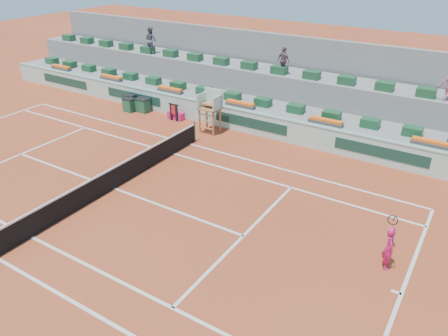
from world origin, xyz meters
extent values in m
plane|color=maroon|center=(0.00, 0.00, 0.00)|extent=(90.00, 90.00, 0.00)
cube|color=gray|center=(0.00, 10.70, 0.60)|extent=(36.00, 4.00, 1.20)
cube|color=gray|center=(0.00, 12.30, 1.30)|extent=(36.00, 2.40, 2.60)
cube|color=gray|center=(0.00, 13.90, 2.20)|extent=(36.00, 0.40, 4.40)
cube|color=#DD1C67|center=(-2.83, 7.98, 0.22)|extent=(0.99, 0.44, 0.44)
imported|color=#545361|center=(-7.74, 11.79, 3.48)|extent=(0.97, 0.82, 1.76)
imported|color=#6A4656|center=(2.21, 11.76, 3.37)|extent=(0.98, 0.69, 1.55)
cube|color=silver|center=(11.88, 0.00, 0.01)|extent=(0.12, 10.97, 0.01)
cube|color=silver|center=(0.00, 5.49, 0.01)|extent=(23.77, 0.12, 0.01)
cube|color=silver|center=(0.00, -4.12, 0.01)|extent=(23.77, 0.12, 0.01)
cube|color=silver|center=(0.00, 4.12, 0.01)|extent=(23.77, 0.12, 0.01)
cube|color=silver|center=(-6.40, 0.00, 0.01)|extent=(0.12, 8.23, 0.01)
cube|color=silver|center=(6.40, 0.00, 0.01)|extent=(0.12, 8.23, 0.01)
cube|color=silver|center=(0.00, 0.00, 0.01)|extent=(12.80, 0.12, 0.01)
cube|color=silver|center=(11.73, 0.00, 0.01)|extent=(0.30, 0.12, 0.01)
cube|color=black|center=(0.00, 0.00, 0.46)|extent=(0.03, 11.87, 0.92)
cube|color=silver|center=(0.00, 0.00, 0.95)|extent=(0.06, 11.87, 0.07)
cylinder|color=#1E4635|center=(0.00, 5.94, 0.55)|extent=(0.10, 0.10, 1.10)
cube|color=#AAD6C4|center=(0.00, 8.50, 0.60)|extent=(36.00, 0.30, 1.20)
cube|color=gray|center=(0.00, 8.50, 1.23)|extent=(36.00, 0.34, 0.06)
cube|color=#153B2F|center=(-13.00, 8.34, 0.65)|extent=(4.40, 0.02, 0.56)
cube|color=#153B2F|center=(-6.50, 8.34, 0.65)|extent=(4.40, 0.02, 0.56)
cube|color=#153B2F|center=(2.00, 8.34, 0.65)|extent=(4.40, 0.02, 0.56)
cube|color=#153B2F|center=(9.00, 8.34, 0.65)|extent=(4.40, 0.02, 0.56)
cube|color=#925F37|center=(-0.45, 7.05, 0.68)|extent=(0.08, 0.08, 1.35)
cube|color=#925F37|center=(0.45, 7.05, 0.68)|extent=(0.08, 0.08, 1.35)
cube|color=#925F37|center=(-0.45, 7.75, 0.68)|extent=(0.08, 0.08, 1.35)
cube|color=#925F37|center=(0.45, 7.75, 0.68)|extent=(0.08, 0.08, 1.35)
cube|color=#925F37|center=(0.00, 7.40, 1.39)|extent=(1.10, 0.90, 0.08)
cube|color=#AAD6C4|center=(0.00, 7.78, 1.90)|extent=(1.10, 0.08, 1.00)
cube|color=#AAD6C4|center=(-0.52, 7.40, 1.75)|extent=(0.06, 0.90, 0.80)
cube|color=#AAD6C4|center=(0.52, 7.40, 1.75)|extent=(0.06, 0.90, 0.80)
cube|color=#925F37|center=(0.00, 7.50, 1.63)|extent=(0.80, 0.60, 0.08)
cube|color=#925F37|center=(0.00, 7.05, 0.35)|extent=(0.90, 0.08, 0.06)
cube|color=#925F37|center=(0.00, 7.05, 0.75)|extent=(0.90, 0.08, 0.06)
cube|color=#925F37|center=(0.00, 7.05, 1.10)|extent=(0.90, 0.08, 0.06)
cube|color=#184A29|center=(-16.00, 9.80, 1.42)|extent=(0.90, 0.60, 0.44)
cube|color=#184A29|center=(-14.00, 9.80, 1.42)|extent=(0.90, 0.60, 0.44)
cube|color=#184A29|center=(-12.00, 9.80, 1.42)|extent=(0.90, 0.60, 0.44)
cube|color=#184A29|center=(-10.00, 9.80, 1.42)|extent=(0.90, 0.60, 0.44)
cube|color=#184A29|center=(-8.00, 9.80, 1.42)|extent=(0.90, 0.60, 0.44)
cube|color=#184A29|center=(-6.00, 9.80, 1.42)|extent=(0.90, 0.60, 0.44)
cube|color=#184A29|center=(-4.00, 9.80, 1.42)|extent=(0.90, 0.60, 0.44)
cube|color=#184A29|center=(-2.00, 9.80, 1.42)|extent=(0.90, 0.60, 0.44)
cube|color=#184A29|center=(0.00, 9.80, 1.42)|extent=(0.90, 0.60, 0.44)
cube|color=#184A29|center=(2.00, 9.80, 1.42)|extent=(0.90, 0.60, 0.44)
cube|color=#184A29|center=(4.00, 9.80, 1.42)|extent=(0.90, 0.60, 0.44)
cube|color=#184A29|center=(6.00, 9.80, 1.42)|extent=(0.90, 0.60, 0.44)
cube|color=#184A29|center=(8.00, 9.80, 1.42)|extent=(0.90, 0.60, 0.44)
cube|color=#184A29|center=(10.00, 9.80, 1.42)|extent=(0.90, 0.60, 0.44)
cube|color=#184A29|center=(-16.00, 11.70, 2.82)|extent=(0.90, 0.60, 0.44)
cube|color=#184A29|center=(-14.00, 11.70, 2.82)|extent=(0.90, 0.60, 0.44)
cube|color=#184A29|center=(-12.00, 11.70, 2.82)|extent=(0.90, 0.60, 0.44)
cube|color=#184A29|center=(-10.00, 11.70, 2.82)|extent=(0.90, 0.60, 0.44)
cube|color=#184A29|center=(-8.00, 11.70, 2.82)|extent=(0.90, 0.60, 0.44)
cube|color=#184A29|center=(-6.00, 11.70, 2.82)|extent=(0.90, 0.60, 0.44)
cube|color=#184A29|center=(-4.00, 11.70, 2.82)|extent=(0.90, 0.60, 0.44)
cube|color=#184A29|center=(-2.00, 11.70, 2.82)|extent=(0.90, 0.60, 0.44)
cube|color=#184A29|center=(0.00, 11.70, 2.82)|extent=(0.90, 0.60, 0.44)
cube|color=#184A29|center=(2.00, 11.70, 2.82)|extent=(0.90, 0.60, 0.44)
cube|color=#184A29|center=(4.00, 11.70, 2.82)|extent=(0.90, 0.60, 0.44)
cube|color=#184A29|center=(6.00, 11.70, 2.82)|extent=(0.90, 0.60, 0.44)
cube|color=#184A29|center=(8.00, 11.70, 2.82)|extent=(0.90, 0.60, 0.44)
cube|color=#184A29|center=(10.00, 11.70, 2.82)|extent=(0.90, 0.60, 0.44)
cube|color=#464646|center=(-14.00, 9.00, 1.28)|extent=(1.80, 0.36, 0.16)
cube|color=#F75C14|center=(-14.00, 9.00, 1.42)|extent=(1.70, 0.32, 0.12)
cube|color=#464646|center=(-9.00, 9.00, 1.28)|extent=(1.80, 0.36, 0.16)
cube|color=#F75C14|center=(-9.00, 9.00, 1.42)|extent=(1.70, 0.32, 0.12)
cube|color=#464646|center=(-4.00, 9.00, 1.28)|extent=(1.80, 0.36, 0.16)
cube|color=#F75C14|center=(-4.00, 9.00, 1.42)|extent=(1.70, 0.32, 0.12)
cube|color=#464646|center=(1.00, 9.00, 1.28)|extent=(1.80, 0.36, 0.16)
cube|color=#F75C14|center=(1.00, 9.00, 1.42)|extent=(1.70, 0.32, 0.12)
cube|color=#464646|center=(6.00, 9.00, 1.28)|extent=(1.80, 0.36, 0.16)
cube|color=#F75C14|center=(6.00, 9.00, 1.42)|extent=(1.70, 0.32, 0.12)
cube|color=#464646|center=(11.00, 9.00, 1.28)|extent=(1.80, 0.36, 0.16)
cube|color=#F75C14|center=(11.00, 9.00, 1.42)|extent=(1.70, 0.32, 0.12)
cube|color=#1A4E33|center=(-5.38, 7.96, 0.40)|extent=(0.79, 0.67, 0.80)
cube|color=black|center=(-5.38, 7.96, 0.82)|extent=(0.83, 0.72, 0.04)
cube|color=#1A4E33|center=(-6.12, 7.51, 0.40)|extent=(0.64, 0.55, 0.80)
cube|color=black|center=(-6.12, 7.51, 0.82)|extent=(0.67, 0.58, 0.04)
cube|color=#1A4E33|center=(-6.55, 8.00, 0.40)|extent=(0.66, 0.56, 0.80)
cube|color=black|center=(-6.55, 8.00, 0.82)|extent=(0.69, 0.60, 0.04)
cube|color=black|center=(-2.98, 7.73, 0.50)|extent=(0.11, 0.11, 1.00)
cube|color=black|center=(-2.58, 7.73, 0.50)|extent=(0.11, 0.11, 1.00)
cube|color=black|center=(-2.78, 7.73, 1.00)|extent=(0.68, 0.09, 0.06)
cube|color=red|center=(-2.78, 7.71, 0.70)|extent=(0.50, 0.05, 0.56)
imported|color=#DD1C67|center=(11.15, 1.03, 0.76)|extent=(0.54, 0.65, 1.52)
cylinder|color=black|center=(11.15, 0.73, 2.05)|extent=(0.03, 0.35, 0.09)
torus|color=black|center=(11.15, 0.51, 2.12)|extent=(0.31, 0.08, 0.31)
camera|label=1|loc=(12.63, -11.21, 9.42)|focal=35.00mm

